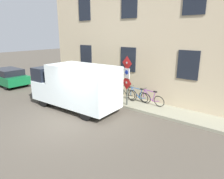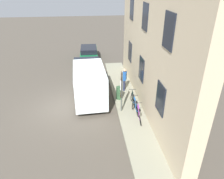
% 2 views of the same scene
% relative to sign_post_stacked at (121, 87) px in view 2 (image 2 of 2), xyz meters
% --- Properties ---
extents(ground_plane, '(80.00, 80.00, 0.00)m').
position_rel_sign_post_stacked_xyz_m(ground_plane, '(-3.62, 0.91, -1.82)').
color(ground_plane, '#4C453C').
extents(sidewalk_slab, '(1.66, 15.53, 0.14)m').
position_rel_sign_post_stacked_xyz_m(sidewalk_slab, '(0.63, 0.91, -1.75)').
color(sidewalk_slab, gray).
rests_on(sidewalk_slab, ground_plane).
extents(building_facade, '(0.75, 13.53, 7.95)m').
position_rel_sign_post_stacked_xyz_m(building_facade, '(1.81, 0.91, 2.16)').
color(building_facade, '#C4B08F').
rests_on(building_facade, ground_plane).
extents(sign_post_stacked, '(0.20, 0.55, 2.69)m').
position_rel_sign_post_stacked_xyz_m(sign_post_stacked, '(0.00, 0.00, 0.00)').
color(sign_post_stacked, '#474C47').
rests_on(sign_post_stacked, sidewalk_slab).
extents(delivery_van, '(2.22, 5.41, 2.50)m').
position_rel_sign_post_stacked_xyz_m(delivery_van, '(-1.90, 2.13, -0.49)').
color(delivery_van, white).
rests_on(delivery_van, ground_plane).
extents(parked_hatchback, '(1.82, 4.03, 1.38)m').
position_rel_sign_post_stacked_xyz_m(parked_hatchback, '(-1.75, 10.44, -1.09)').
color(parked_hatchback, '#106132').
rests_on(parked_hatchback, ground_plane).
extents(bicycle_purple, '(0.46, 1.72, 0.89)m').
position_rel_sign_post_stacked_xyz_m(bicycle_purple, '(0.91, -1.08, -1.31)').
color(bicycle_purple, black).
rests_on(bicycle_purple, sidewalk_slab).
extents(bicycle_blue, '(0.46, 1.71, 0.89)m').
position_rel_sign_post_stacked_xyz_m(bicycle_blue, '(0.91, -0.20, -1.31)').
color(bicycle_blue, black).
rests_on(bicycle_blue, sidewalk_slab).
extents(bicycle_black, '(0.46, 1.72, 0.89)m').
position_rel_sign_post_stacked_xyz_m(bicycle_black, '(0.91, 0.67, -1.31)').
color(bicycle_black, black).
rests_on(bicycle_black, sidewalk_slab).
extents(pedestrian, '(0.39, 0.47, 1.72)m').
position_rel_sign_post_stacked_xyz_m(pedestrian, '(0.71, 2.78, -0.75)').
color(pedestrian, '#262B47').
rests_on(pedestrian, sidewalk_slab).
extents(litter_bin, '(0.44, 0.44, 0.90)m').
position_rel_sign_post_stacked_xyz_m(litter_bin, '(0.15, 1.55, -1.23)').
color(litter_bin, '#2D5133').
rests_on(litter_bin, sidewalk_slab).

